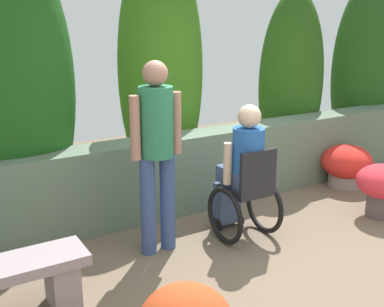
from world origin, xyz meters
TOP-DOWN VIEW (x-y plane):
  - ground_plane at (0.00, 0.00)m, footprint 10.31×10.31m
  - stone_retaining_wall at (0.00, 1.65)m, footprint 7.56×0.39m
  - hedge_backdrop at (-0.25, 2.19)m, footprint 7.73×1.10m
  - person_in_wheelchair at (0.03, 0.75)m, footprint 0.53×0.66m
  - person_standing_companion at (-0.82, 0.91)m, footprint 0.49×0.30m
  - flower_pot_purple_near at (1.62, 0.37)m, footprint 0.57×0.57m
  - flower_pot_terracotta_by_wall at (2.04, 1.23)m, footprint 0.64×0.64m

SIDE VIEW (x-z plane):
  - ground_plane at x=0.00m, z-range 0.00..0.00m
  - flower_pot_terracotta_by_wall at x=2.04m, z-range 0.01..0.55m
  - flower_pot_purple_near at x=1.62m, z-range 0.06..0.64m
  - stone_retaining_wall at x=0.00m, z-range 0.00..0.86m
  - person_in_wheelchair at x=0.03m, z-range -0.04..1.29m
  - person_standing_companion at x=-0.82m, z-range 0.14..1.89m
  - hedge_backdrop at x=-0.25m, z-range -0.09..2.90m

